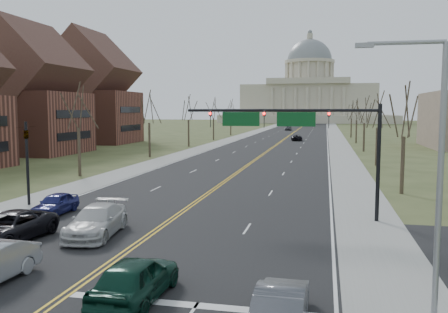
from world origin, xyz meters
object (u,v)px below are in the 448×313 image
at_px(signal_mast, 295,127).
at_px(car_nb_inner_lead, 136,278).
at_px(car_far_sb, 288,128).
at_px(car_nb_outer_lead, 282,304).
at_px(car_sb_inner_second, 97,221).
at_px(car_sb_outer_lead, 9,227).
at_px(car_sb_outer_second, 55,204).
at_px(street_light, 432,160).
at_px(signal_left, 27,154).
at_px(car_far_nb, 297,138).

relative_size(signal_mast, car_nb_inner_lead, 2.52).
height_order(car_nb_inner_lead, car_far_sb, car_nb_inner_lead).
distance_m(car_nb_outer_lead, car_far_sb, 142.64).
relative_size(car_nb_outer_lead, car_sb_inner_second, 0.79).
xyz_separation_m(car_sb_outer_lead, car_sb_outer_second, (-1.28, 6.38, -0.07)).
bearing_deg(car_far_sb, car_nb_inner_lead, -84.99).
height_order(street_light, car_nb_outer_lead, street_light).
distance_m(signal_mast, car_far_sb, 127.26).
bearing_deg(car_sb_inner_second, signal_left, 135.68).
bearing_deg(signal_mast, car_sb_outer_second, -171.28).
bearing_deg(car_far_nb, car_sb_outer_second, 74.85).
bearing_deg(car_far_sb, car_far_nb, -80.77).
bearing_deg(car_sb_inner_second, car_nb_outer_lead, -46.04).
distance_m(car_sb_outer_lead, car_sb_inner_second, 4.38).
xyz_separation_m(signal_left, car_sb_outer_second, (3.59, -2.36, -3.01)).
height_order(car_nb_inner_lead, car_sb_outer_lead, car_nb_inner_lead).
bearing_deg(street_light, car_far_nb, 96.15).
xyz_separation_m(car_nb_inner_lead, car_nb_outer_lead, (5.30, -0.95, -0.10)).
bearing_deg(car_far_sb, car_sb_outer_second, -89.52).
height_order(signal_left, car_nb_outer_lead, signal_left).
bearing_deg(car_nb_outer_lead, car_far_nb, -85.96).
bearing_deg(signal_mast, street_light, -68.59).
distance_m(signal_left, car_nb_outer_lead, 25.13).
bearing_deg(car_sb_outer_second, street_light, -30.12).
bearing_deg(car_far_nb, street_light, 89.02).
relative_size(car_far_nb, car_far_sb, 1.03).
relative_size(street_light, car_sb_outer_second, 2.22).
bearing_deg(signal_left, car_far_nb, 79.11).
relative_size(street_light, car_far_nb, 1.90).
relative_size(street_light, car_nb_outer_lead, 2.07).
bearing_deg(car_sb_outer_lead, car_sb_inner_second, 31.56).
relative_size(signal_mast, car_sb_inner_second, 2.17).
distance_m(signal_left, car_far_sb, 127.11).
distance_m(car_sb_outer_lead, car_sb_outer_second, 6.50).
relative_size(signal_mast, car_sb_outer_second, 2.97).
relative_size(signal_left, car_sb_inner_second, 1.07).
xyz_separation_m(signal_mast, car_far_nb, (-4.34, 75.89, -5.09)).
xyz_separation_m(signal_left, street_light, (24.24, -13.50, 1.51)).
bearing_deg(car_nb_outer_lead, car_sb_outer_lead, -23.73).
height_order(car_sb_outer_lead, car_far_sb, car_far_sb).
height_order(car_sb_outer_lead, car_far_nb, car_sb_outer_lead).
height_order(car_sb_inner_second, car_sb_outer_second, car_sb_inner_second).
height_order(street_light, car_sb_outer_second, street_light).
bearing_deg(street_light, car_sb_outer_lead, 166.17).
bearing_deg(car_sb_outer_lead, car_far_nb, 86.94).
xyz_separation_m(signal_mast, car_nb_inner_lead, (-4.68, -14.53, -4.93)).
distance_m(street_light, car_far_sb, 141.17).
xyz_separation_m(car_nb_outer_lead, car_sb_inner_second, (-10.83, 8.81, 0.09)).
bearing_deg(car_far_sb, car_sb_outer_lead, -88.87).
height_order(signal_left, car_far_nb, signal_left).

